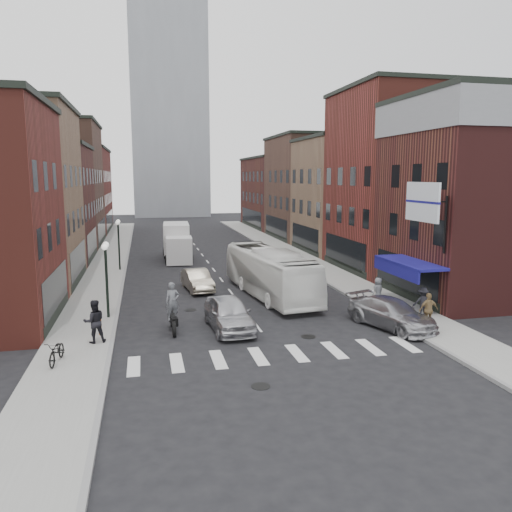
{
  "coord_description": "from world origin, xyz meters",
  "views": [
    {
      "loc": [
        -5.41,
        -22.54,
        7.47
      ],
      "look_at": [
        0.83,
        5.09,
        2.96
      ],
      "focal_mm": 35.0,
      "sensor_mm": 36.0,
      "label": 1
    }
  ],
  "objects_px": {
    "bike_rack": "(100,325)",
    "transit_bus": "(270,273)",
    "sedan_left_far": "(197,280)",
    "sedan_left_near": "(229,313)",
    "streetlamp_far": "(118,235)",
    "curb_car": "(391,313)",
    "parked_bicycle": "(57,351)",
    "ped_left_solo": "(94,321)",
    "ped_right_a": "(423,302)",
    "streetlamp_near": "(106,266)",
    "ped_right_c": "(378,290)",
    "billboard_sign": "(424,203)",
    "motorcycle_rider": "(173,309)",
    "box_truck": "(177,242)",
    "ped_right_b": "(429,310)"
  },
  "relations": [
    {
      "from": "ped_right_c",
      "to": "billboard_sign",
      "type": "bearing_deg",
      "value": 82.41
    },
    {
      "from": "streetlamp_far",
      "to": "sedan_left_near",
      "type": "height_order",
      "value": "streetlamp_far"
    },
    {
      "from": "curb_car",
      "to": "ped_left_solo",
      "type": "relative_size",
      "value": 2.58
    },
    {
      "from": "streetlamp_far",
      "to": "ped_right_c",
      "type": "height_order",
      "value": "streetlamp_far"
    },
    {
      "from": "billboard_sign",
      "to": "ped_right_a",
      "type": "distance_m",
      "value": 5.19
    },
    {
      "from": "box_truck",
      "to": "transit_bus",
      "type": "height_order",
      "value": "box_truck"
    },
    {
      "from": "streetlamp_far",
      "to": "ped_right_a",
      "type": "xyz_separation_m",
      "value": [
        16.18,
        -17.59,
        -1.97
      ]
    },
    {
      "from": "streetlamp_near",
      "to": "ped_right_a",
      "type": "bearing_deg",
      "value": -12.53
    },
    {
      "from": "box_truck",
      "to": "parked_bicycle",
      "type": "bearing_deg",
      "value": -101.48
    },
    {
      "from": "billboard_sign",
      "to": "ped_right_b",
      "type": "distance_m",
      "value": 5.44
    },
    {
      "from": "parked_bicycle",
      "to": "ped_left_solo",
      "type": "height_order",
      "value": "ped_left_solo"
    },
    {
      "from": "transit_bus",
      "to": "sedan_left_near",
      "type": "relative_size",
      "value": 2.27
    },
    {
      "from": "curb_car",
      "to": "billboard_sign",
      "type": "bearing_deg",
      "value": 6.99
    },
    {
      "from": "bike_rack",
      "to": "sedan_left_far",
      "type": "relative_size",
      "value": 0.19
    },
    {
      "from": "bike_rack",
      "to": "sedan_left_far",
      "type": "distance_m",
      "value": 10.22
    },
    {
      "from": "motorcycle_rider",
      "to": "ped_right_c",
      "type": "xyz_separation_m",
      "value": [
        11.98,
        2.4,
        -0.24
      ]
    },
    {
      "from": "streetlamp_far",
      "to": "ped_right_a",
      "type": "relative_size",
      "value": 2.58
    },
    {
      "from": "transit_bus",
      "to": "ped_left_solo",
      "type": "distance_m",
      "value": 12.38
    },
    {
      "from": "sedan_left_far",
      "to": "curb_car",
      "type": "relative_size",
      "value": 0.84
    },
    {
      "from": "ped_right_a",
      "to": "sedan_left_near",
      "type": "bearing_deg",
      "value": 12.52
    },
    {
      "from": "bike_rack",
      "to": "ped_right_b",
      "type": "height_order",
      "value": "ped_right_b"
    },
    {
      "from": "sedan_left_far",
      "to": "parked_bicycle",
      "type": "bearing_deg",
      "value": -126.35
    },
    {
      "from": "ped_right_a",
      "to": "streetlamp_near",
      "type": "bearing_deg",
      "value": 3.2
    },
    {
      "from": "billboard_sign",
      "to": "sedan_left_near",
      "type": "bearing_deg",
      "value": 177.27
    },
    {
      "from": "box_truck",
      "to": "transit_bus",
      "type": "relative_size",
      "value": 0.69
    },
    {
      "from": "bike_rack",
      "to": "transit_bus",
      "type": "relative_size",
      "value": 0.07
    },
    {
      "from": "ped_right_c",
      "to": "motorcycle_rider",
      "type": "bearing_deg",
      "value": -10.72
    },
    {
      "from": "ped_left_solo",
      "to": "ped_right_a",
      "type": "xyz_separation_m",
      "value": [
        16.48,
        0.49,
        -0.17
      ]
    },
    {
      "from": "bike_rack",
      "to": "ped_left_solo",
      "type": "bearing_deg",
      "value": -94.43
    },
    {
      "from": "streetlamp_near",
      "to": "ped_right_c",
      "type": "height_order",
      "value": "streetlamp_near"
    },
    {
      "from": "bike_rack",
      "to": "transit_bus",
      "type": "xyz_separation_m",
      "value": [
        9.82,
        6.0,
        0.96
      ]
    },
    {
      "from": "bike_rack",
      "to": "ped_right_a",
      "type": "relative_size",
      "value": 0.5
    },
    {
      "from": "box_truck",
      "to": "ped_right_a",
      "type": "height_order",
      "value": "box_truck"
    },
    {
      "from": "transit_bus",
      "to": "ped_right_a",
      "type": "bearing_deg",
      "value": -53.12
    },
    {
      "from": "box_truck",
      "to": "ped_left_solo",
      "type": "relative_size",
      "value": 3.87
    },
    {
      "from": "billboard_sign",
      "to": "streetlamp_far",
      "type": "height_order",
      "value": "billboard_sign"
    },
    {
      "from": "curb_car",
      "to": "ped_right_a",
      "type": "xyz_separation_m",
      "value": [
        2.28,
        0.92,
        0.22
      ]
    },
    {
      "from": "motorcycle_rider",
      "to": "transit_bus",
      "type": "bearing_deg",
      "value": 36.99
    },
    {
      "from": "transit_bus",
      "to": "sedan_left_far",
      "type": "relative_size",
      "value": 2.59
    },
    {
      "from": "motorcycle_rider",
      "to": "sedan_left_near",
      "type": "xyz_separation_m",
      "value": [
        2.72,
        -0.2,
        -0.34
      ]
    },
    {
      "from": "streetlamp_far",
      "to": "curb_car",
      "type": "distance_m",
      "value": 23.25
    },
    {
      "from": "motorcycle_rider",
      "to": "curb_car",
      "type": "height_order",
      "value": "motorcycle_rider"
    },
    {
      "from": "curb_car",
      "to": "ped_left_solo",
      "type": "distance_m",
      "value": 14.22
    },
    {
      "from": "curb_car",
      "to": "ped_left_solo",
      "type": "xyz_separation_m",
      "value": [
        -14.21,
        0.43,
        0.39
      ]
    },
    {
      "from": "box_truck",
      "to": "transit_bus",
      "type": "xyz_separation_m",
      "value": [
        4.75,
        -15.36,
        -0.08
      ]
    },
    {
      "from": "billboard_sign",
      "to": "sedan_left_near",
      "type": "height_order",
      "value": "billboard_sign"
    },
    {
      "from": "bike_rack",
      "to": "sedan_left_near",
      "type": "height_order",
      "value": "sedan_left_near"
    },
    {
      "from": "billboard_sign",
      "to": "motorcycle_rider",
      "type": "bearing_deg",
      "value": 176.94
    },
    {
      "from": "billboard_sign",
      "to": "ped_right_a",
      "type": "relative_size",
      "value": 2.32
    },
    {
      "from": "transit_bus",
      "to": "parked_bicycle",
      "type": "xyz_separation_m",
      "value": [
        -11.17,
        -9.63,
        -0.89
      ]
    }
  ]
}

